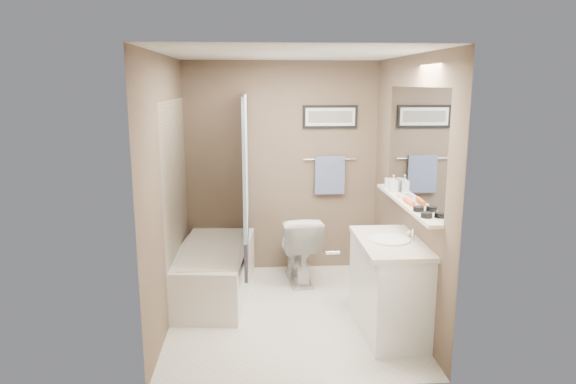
{
  "coord_description": "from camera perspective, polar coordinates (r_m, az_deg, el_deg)",
  "views": [
    {
      "loc": [
        -0.32,
        -4.55,
        2.15
      ],
      "look_at": [
        0.0,
        0.15,
        1.15
      ],
      "focal_mm": 32.0,
      "sensor_mm": 36.0,
      "label": 1
    }
  ],
  "objects": [
    {
      "name": "curtain_upper",
      "position": [
        5.11,
        -4.76,
        3.5
      ],
      "size": [
        0.03,
        1.45,
        1.28
      ],
      "primitive_type": "cube",
      "color": "white",
      "rests_on": "curtain_rod"
    },
    {
      "name": "ground",
      "position": [
        5.04,
        0.12,
        -13.25
      ],
      "size": [
        2.5,
        2.5,
        0.0
      ],
      "primitive_type": "plane",
      "color": "silver",
      "rests_on": "ground"
    },
    {
      "name": "door_handle",
      "position": [
        3.59,
        4.98,
        -6.74
      ],
      "size": [
        0.1,
        0.02,
        0.02
      ],
      "primitive_type": "cylinder",
      "rotation": [
        0.0,
        1.57,
        0.0
      ],
      "color": "silver",
      "rests_on": "door"
    },
    {
      "name": "vanity",
      "position": [
        4.62,
        11.26,
        -10.5
      ],
      "size": [
        0.55,
        0.93,
        0.8
      ],
      "primitive_type": "cube",
      "rotation": [
        0.0,
        0.0,
        0.06
      ],
      "color": "white",
      "rests_on": "ground"
    },
    {
      "name": "candle_bowl_near",
      "position": [
        4.19,
        15.13,
        -2.49
      ],
      "size": [
        0.09,
        0.09,
        0.04
      ],
      "primitive_type": "cylinder",
      "color": "black",
      "rests_on": "shelf"
    },
    {
      "name": "hair_brush_front",
      "position": [
        4.62,
        13.26,
        -1.01
      ],
      "size": [
        0.05,
        0.22,
        0.04
      ],
      "primitive_type": "cylinder",
      "rotation": [
        1.57,
        0.0,
        0.06
      ],
      "color": "orange",
      "rests_on": "shelf"
    },
    {
      "name": "bathtub",
      "position": [
        5.41,
        -8.3,
        -8.73
      ],
      "size": [
        0.85,
        1.56,
        0.5
      ],
      "primitive_type": "cube",
      "rotation": [
        0.0,
        0.0,
        -0.1
      ],
      "color": "white",
      "rests_on": "ground"
    },
    {
      "name": "faucet_knob",
      "position": [
        4.61,
        13.34,
        -4.48
      ],
      "size": [
        0.05,
        0.05,
        0.05
      ],
      "primitive_type": "sphere",
      "color": "silver",
      "rests_on": "countertop"
    },
    {
      "name": "mirror",
      "position": [
        4.65,
        13.83,
        5.09
      ],
      "size": [
        0.02,
        1.6,
        1.0
      ],
      "primitive_type": "cube",
      "color": "silver",
      "rests_on": "wall_right"
    },
    {
      "name": "art_mat",
      "position": [
        5.85,
        4.73,
        8.32
      ],
      "size": [
        0.56,
        0.0,
        0.2
      ],
      "primitive_type": "cube",
      "color": "white",
      "rests_on": "art_frame"
    },
    {
      "name": "toilet",
      "position": [
        5.69,
        1.17,
        -6.19
      ],
      "size": [
        0.49,
        0.77,
        0.75
      ],
      "primitive_type": "imported",
      "rotation": [
        0.0,
        0.0,
        3.23
      ],
      "color": "white",
      "rests_on": "ground"
    },
    {
      "name": "wall_left",
      "position": [
        4.71,
        -13.09,
        0.03
      ],
      "size": [
        0.04,
        2.5,
        2.4
      ],
      "primitive_type": "cube",
      "color": "brown",
      "rests_on": "ground"
    },
    {
      "name": "curtain_lower",
      "position": [
        5.29,
        -4.6,
        -5.32
      ],
      "size": [
        0.03,
        1.45,
        0.36
      ],
      "primitive_type": "cube",
      "color": "#272D48",
      "rests_on": "curtain_rod"
    },
    {
      "name": "art_image",
      "position": [
        5.84,
        4.73,
        8.32
      ],
      "size": [
        0.5,
        0.0,
        0.13
      ],
      "primitive_type": "cube",
      "color": "#595959",
      "rests_on": "art_mat"
    },
    {
      "name": "towel_bar",
      "position": [
        5.89,
        4.65,
        3.65
      ],
      "size": [
        0.6,
        0.02,
        0.02
      ],
      "primitive_type": "cylinder",
      "rotation": [
        0.0,
        1.57,
        0.0
      ],
      "color": "silver",
      "rests_on": "wall_back"
    },
    {
      "name": "candle_bowl_far",
      "position": [
        4.37,
        14.29,
        -1.84
      ],
      "size": [
        0.09,
        0.09,
        0.04
      ],
      "primitive_type": "cylinder",
      "color": "black",
      "rests_on": "shelf"
    },
    {
      "name": "towel",
      "position": [
        5.9,
        4.65,
        1.9
      ],
      "size": [
        0.34,
        0.05,
        0.44
      ],
      "primitive_type": "cube",
      "color": "#7F90B9",
      "rests_on": "towel_bar"
    },
    {
      "name": "glass_jar",
      "position": [
        5.26,
        11.11,
        0.97
      ],
      "size": [
        0.08,
        0.08,
        0.1
      ],
      "primitive_type": "cylinder",
      "color": "silver",
      "rests_on": "shelf"
    },
    {
      "name": "tub_rim",
      "position": [
        5.32,
        -8.38,
        -6.21
      ],
      "size": [
        0.56,
        1.36,
        0.02
      ],
      "primitive_type": "cube",
      "color": "white",
      "rests_on": "bathtub"
    },
    {
      "name": "art_frame",
      "position": [
        5.86,
        4.71,
        8.33
      ],
      "size": [
        0.62,
        0.02,
        0.26
      ],
      "primitive_type": "cube",
      "color": "black",
      "rests_on": "wall_back"
    },
    {
      "name": "pink_comb",
      "position": [
        4.91,
        12.21,
        -0.41
      ],
      "size": [
        0.05,
        0.16,
        0.01
      ],
      "primitive_type": "cube",
      "rotation": [
        0.0,
        0.0,
        -0.13
      ],
      "color": "#CF7E97",
      "rests_on": "shelf"
    },
    {
      "name": "faucet_spout",
      "position": [
        4.51,
        13.72,
        -4.59
      ],
      "size": [
        0.02,
        0.02,
        0.1
      ],
      "primitive_type": "cylinder",
      "color": "silver",
      "rests_on": "countertop"
    },
    {
      "name": "ceiling",
      "position": [
        4.57,
        0.13,
        14.87
      ],
      "size": [
        2.2,
        2.5,
        0.04
      ],
      "primitive_type": "cube",
      "color": "silver",
      "rests_on": "wall_back"
    },
    {
      "name": "soap_bottle",
      "position": [
        5.09,
        11.62,
        0.95
      ],
      "size": [
        0.08,
        0.08,
        0.17
      ],
      "primitive_type": "imported",
      "rotation": [
        0.0,
        0.0,
        -0.07
      ],
      "color": "#999999",
      "rests_on": "shelf"
    },
    {
      "name": "wall_right",
      "position": [
        4.86,
        12.95,
        0.39
      ],
      "size": [
        0.04,
        2.5,
        2.4
      ],
      "primitive_type": "cube",
      "color": "brown",
      "rests_on": "ground"
    },
    {
      "name": "tile_surround",
      "position": [
        5.24,
        -12.27,
        -0.98
      ],
      "size": [
        0.02,
        1.55,
        2.0
      ],
      "primitive_type": "cube",
      "color": "tan",
      "rests_on": "wall_left"
    },
    {
      "name": "door",
      "position": [
        3.61,
        10.33,
        -6.81
      ],
      "size": [
        0.8,
        0.02,
        2.0
      ],
      "primitive_type": "cube",
      "color": "silver",
      "rests_on": "wall_front"
    },
    {
      "name": "sink_basin",
      "position": [
        4.47,
        11.24,
        -5.2
      ],
      "size": [
        0.34,
        0.34,
        0.01
      ],
      "primitive_type": "cylinder",
      "color": "white",
      "rests_on": "countertop"
    },
    {
      "name": "wall_front",
      "position": [
        3.47,
        1.54,
        -3.93
      ],
      "size": [
        2.2,
        0.04,
        2.4
      ],
      "primitive_type": "cube",
      "color": "brown",
      "rests_on": "ground"
    },
    {
      "name": "wall_back",
      "position": [
        5.87,
        -0.71,
        2.67
      ],
      "size": [
        2.2,
        0.04,
        2.4
      ],
      "primitive_type": "cube",
      "color": "brown",
      "rests_on": "ground"
    },
    {
      "name": "shelf",
      "position": [
        4.72,
        12.88,
        -1.17
      ],
      "size": [
        0.12,
        1.6,
        0.03
      ],
      "primitive_type": "cube",
      "color": "silver",
      "rests_on": "wall_right"
    },
    {
      "name": "countertop",
      "position": [
        4.48,
        11.35,
        -5.54
      ],
      "size": [
        0.54,
        0.96,
        0.04
      ],
      "primitive_type": "cube",
      "color": "beige",
      "rests_on": "vanity"
    },
    {
      "name": "curtain_rod",
      "position": [
        5.05,
        -4.89,
        10.81
      ],
      "size": [
        0.02,
        1.55,
        0.02
      ],
      "primitive_type": "cylinder",
      "rotation": [
        1.57,
        0.0,
        0.0
      ],
      "color": "silver",
      "rests_on": "wall_left"
    }
  ]
}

